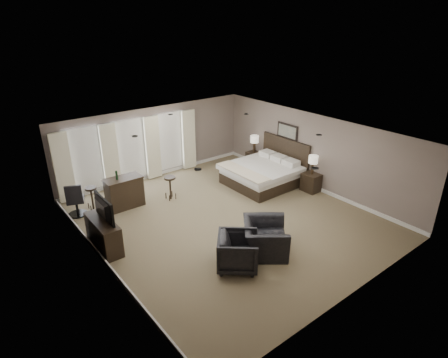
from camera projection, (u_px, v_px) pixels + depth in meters
room at (227, 179)px, 10.65m from camera, size 7.60×8.60×2.64m
window_bay at (132, 151)px, 13.08m from camera, size 5.25×0.20×2.30m
bed at (263, 164)px, 13.18m from camera, size 2.34×2.23×1.49m
nightstand_near at (311, 182)px, 12.82m from camera, size 0.47×0.58×0.63m
nightstand_far at (254, 159)px, 14.91m from camera, size 0.45×0.55×0.60m
lamp_near at (313, 165)px, 12.56m from camera, size 0.32×0.32×0.66m
lamp_far at (254, 144)px, 14.65m from camera, size 0.33×0.33×0.68m
wall_art at (287, 131)px, 13.41m from camera, size 0.04×0.96×0.56m
dresser at (104, 234)px, 9.61m from camera, size 0.45×1.41×0.82m
tv at (101, 218)px, 9.42m from camera, size 0.63×1.09×0.14m
armchair_near at (265, 233)px, 9.42m from camera, size 1.41×1.48×1.09m
armchair_far at (238, 250)px, 8.84m from camera, size 1.27×1.28×0.96m
bar_counter at (124, 192)px, 11.68m from camera, size 1.14×0.60×1.00m
bar_stool_left at (92, 198)px, 11.58m from camera, size 0.45×0.45×0.74m
bar_stool_right at (170, 188)px, 12.23m from camera, size 0.47×0.47×0.78m
desk_chair at (75, 199)px, 11.17m from camera, size 0.70×0.70×1.07m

